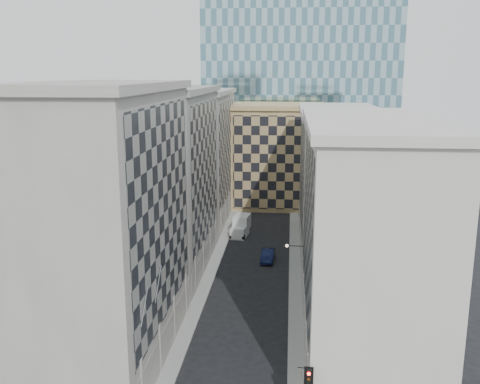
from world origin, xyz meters
The scene contains 14 objects.
sidewalk_west centered at (-5.25, 30.00, 0.07)m, with size 1.50×100.00×0.15m, color gray.
sidewalk_east centered at (5.25, 30.00, 0.07)m, with size 1.50×100.00×0.15m, color gray.
bldg_left_a centered at (-10.88, 11.00, 11.82)m, with size 10.80×22.80×23.70m.
bldg_left_b centered at (-10.88, 33.00, 11.32)m, with size 10.80×22.80×22.70m.
bldg_left_c centered at (-10.88, 55.00, 10.83)m, with size 10.80×22.80×21.70m.
bldg_right_a centered at (10.88, 15.00, 10.32)m, with size 10.80×26.80×20.70m.
bldg_right_b centered at (10.89, 42.00, 9.85)m, with size 10.80×28.80×19.70m.
tan_block centered at (2.00, 67.90, 9.44)m, with size 16.80×14.80×18.80m.
church_tower centered at (0.00, 82.00, 26.95)m, with size 7.20×7.20×51.50m.
flagpoles_left centered at (-5.90, 6.00, 8.00)m, with size 0.10×6.33×2.33m.
bracket_lamp centered at (4.38, 24.00, 6.20)m, with size 1.98×0.36×0.36m.
box_truck centered at (-2.96, 47.40, 1.28)m, with size 2.89×5.62×2.95m.
dark_car centered at (1.64, 36.17, 0.77)m, with size 1.63×4.68×1.54m, color #0F1639.
shop_sign centered at (5.42, 3.00, 3.83)m, with size 0.84×0.74×0.82m.
Camera 1 is at (4.37, -31.04, 24.45)m, focal length 40.00 mm.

